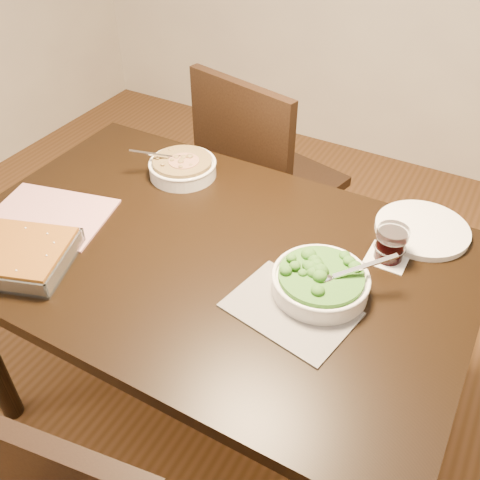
# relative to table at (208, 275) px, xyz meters

# --- Properties ---
(ground) EXTENTS (4.00, 4.00, 0.00)m
(ground) POSITION_rel_table_xyz_m (0.00, 0.00, -0.65)
(ground) COLOR #4D2F16
(ground) RESTS_ON ground
(table) EXTENTS (1.40, 0.90, 0.75)m
(table) POSITION_rel_table_xyz_m (0.00, 0.00, 0.00)
(table) COLOR black
(table) RESTS_ON ground
(magazine_a) EXTENTS (0.39, 0.32, 0.01)m
(magazine_a) POSITION_rel_table_xyz_m (-0.48, -0.10, 0.10)
(magazine_a) COLOR #A62F49
(magazine_a) RESTS_ON table
(magazine_b) EXTENTS (0.32, 0.26, 0.01)m
(magazine_b) POSITION_rel_table_xyz_m (0.29, -0.09, 0.10)
(magazine_b) COLOR #24252B
(magazine_b) RESTS_ON table
(coaster) EXTENTS (0.11, 0.11, 0.00)m
(coaster) POSITION_rel_table_xyz_m (0.44, 0.21, 0.10)
(coaster) COLOR white
(coaster) RESTS_ON table
(stew_bowl) EXTENTS (0.22, 0.22, 0.08)m
(stew_bowl) POSITION_rel_table_xyz_m (-0.26, 0.28, 0.13)
(stew_bowl) COLOR white
(stew_bowl) RESTS_ON table
(broccoli_bowl) EXTENTS (0.24, 0.24, 0.09)m
(broccoli_bowl) POSITION_rel_table_xyz_m (0.33, -0.00, 0.13)
(broccoli_bowl) COLOR white
(broccoli_bowl) RESTS_ON table
(baking_dish) EXTENTS (0.37, 0.32, 0.06)m
(baking_dish) POSITION_rel_table_xyz_m (-0.42, -0.29, 0.12)
(baking_dish) COLOR silver
(baking_dish) RESTS_ON table
(wine_tumbler) EXTENTS (0.08, 0.08, 0.09)m
(wine_tumbler) POSITION_rel_table_xyz_m (0.44, 0.21, 0.15)
(wine_tumbler) COLOR black
(wine_tumbler) RESTS_ON coaster
(dinner_plate) EXTENTS (0.26, 0.26, 0.02)m
(dinner_plate) POSITION_rel_table_xyz_m (0.49, 0.36, 0.10)
(dinner_plate) COLOR white
(dinner_plate) RESTS_ON table
(chair_far) EXTENTS (0.55, 0.55, 0.97)m
(chair_far) POSITION_rel_table_xyz_m (-0.18, 0.68, -0.11)
(chair_far) COLOR black
(chair_far) RESTS_ON ground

